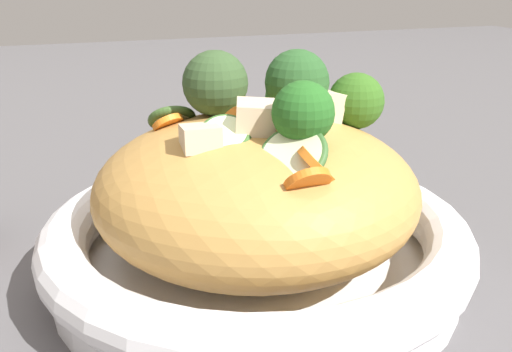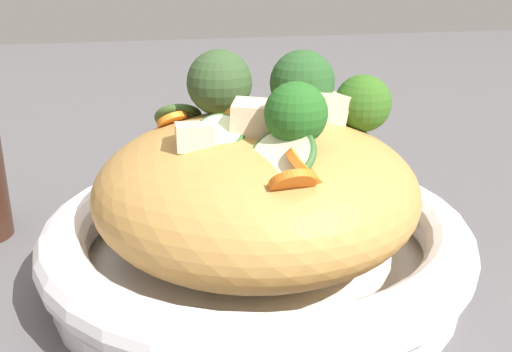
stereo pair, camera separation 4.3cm
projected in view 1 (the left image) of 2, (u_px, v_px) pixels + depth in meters
The scene contains 7 objects.
ground_plane at pixel (256, 275), 0.46m from camera, with size 3.00×3.00×0.00m, color #514F51.
serving_bowl at pixel (256, 243), 0.45m from camera, with size 0.32×0.32×0.05m.
noodle_heap at pixel (256, 189), 0.43m from camera, with size 0.24×0.24×0.11m.
broccoli_florets at pixel (286, 94), 0.44m from camera, with size 0.19×0.17×0.08m.
carrot_coins at pixel (266, 136), 0.41m from camera, with size 0.17×0.16×0.04m.
zucchini_slices at pixel (228, 128), 0.42m from camera, with size 0.18×0.10×0.03m.
chicken_chunks at pixel (278, 117), 0.42m from camera, with size 0.07×0.13×0.03m.
Camera 1 is at (0.38, -0.14, 0.23)m, focal length 41.65 mm.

